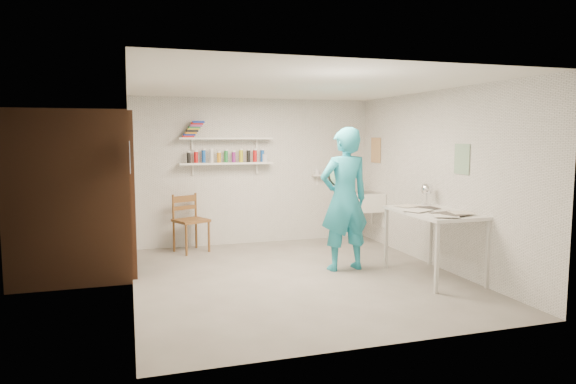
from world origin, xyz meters
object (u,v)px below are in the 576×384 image
object	(u,v)px
wall_clock	(339,174)
desk_lamp	(427,189)
man	(344,199)
wooden_chair	(191,221)
belfast_sink	(365,201)
work_table	(433,244)

from	to	relation	value
wall_clock	desk_lamp	distance (m)	1.20
man	wooden_chair	size ratio (longest dim) A/B	1.94
belfast_sink	work_table	size ratio (longest dim) A/B	0.47
wall_clock	wooden_chair	distance (m)	2.48
wall_clock	desk_lamp	world-z (taller)	wall_clock
wooden_chair	belfast_sink	bearing A→B (deg)	-27.34
belfast_sink	desk_lamp	bearing A→B (deg)	-86.60
work_table	desk_lamp	bearing A→B (deg)	67.58
belfast_sink	wall_clock	world-z (taller)	wall_clock
work_table	desk_lamp	size ratio (longest dim) A/B	8.00
wall_clock	desk_lamp	bearing A→B (deg)	-24.07
man	desk_lamp	world-z (taller)	man
desk_lamp	wooden_chair	bearing A→B (deg)	147.77
belfast_sink	work_table	distance (m)	2.23
man	wall_clock	distance (m)	0.39
wooden_chair	desk_lamp	size ratio (longest dim) A/B	6.13
wall_clock	belfast_sink	bearing A→B (deg)	47.80
work_table	desk_lamp	world-z (taller)	desk_lamp
belfast_sink	man	distance (m)	1.85
wooden_chair	desk_lamp	world-z (taller)	desk_lamp
work_table	belfast_sink	bearing A→B (deg)	87.15
wall_clock	wooden_chair	bearing A→B (deg)	137.52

